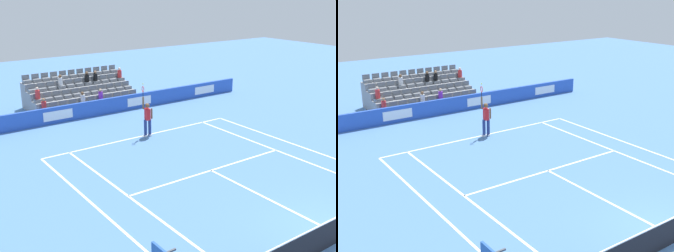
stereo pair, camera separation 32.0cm
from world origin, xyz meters
TOP-DOWN VIEW (x-y plane):
  - line_baseline at (0.00, -11.89)m, footprint 10.97×0.10m
  - line_service at (0.00, -6.40)m, footprint 8.23×0.10m
  - line_centre_service at (0.00, -3.20)m, footprint 0.10×6.40m
  - line_singles_sideline_left at (4.12, -5.95)m, footprint 0.10×11.89m
  - line_singles_sideline_right at (-4.12, -5.95)m, footprint 0.10×11.89m
  - line_doubles_sideline_left at (5.49, -5.95)m, footprint 0.10×11.89m
  - line_doubles_sideline_right at (-5.49, -5.95)m, footprint 0.10×11.89m
  - line_centre_mark at (0.00, -11.79)m, footprint 0.10×0.20m
  - sponsor_barrier at (0.00, -16.71)m, footprint 21.95×0.22m
  - tennis_player at (-0.22, -11.74)m, footprint 0.51×0.40m
  - stadium_stand at (0.00, -19.64)m, footprint 6.82×3.80m

SIDE VIEW (x-z plane):
  - line_baseline at x=0.00m, z-range 0.00..0.01m
  - line_service at x=0.00m, z-range 0.00..0.01m
  - line_centre_service at x=0.00m, z-range 0.00..0.01m
  - line_singles_sideline_left at x=4.12m, z-range 0.00..0.01m
  - line_singles_sideline_right at x=-4.12m, z-range 0.00..0.01m
  - line_doubles_sideline_left at x=5.49m, z-range 0.00..0.01m
  - line_doubles_sideline_right at x=-5.49m, z-range 0.00..0.01m
  - line_centre_mark at x=0.00m, z-range 0.00..0.01m
  - sponsor_barrier at x=0.00m, z-range 0.00..0.96m
  - stadium_stand at x=0.00m, z-range -0.41..1.77m
  - tennis_player at x=-0.22m, z-range -0.43..2.42m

